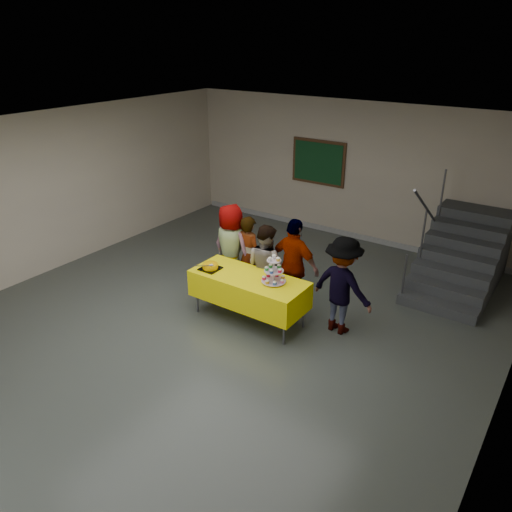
{
  "coord_description": "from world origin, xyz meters",
  "views": [
    {
      "loc": [
        4.32,
        -4.91,
        4.26
      ],
      "look_at": [
        0.26,
        0.96,
        1.05
      ],
      "focal_mm": 35.0,
      "sensor_mm": 36.0,
      "label": 1
    }
  ],
  "objects": [
    {
      "name": "room_shell",
      "position": [
        0.0,
        0.02,
        2.13
      ],
      "size": [
        10.0,
        10.04,
        3.02
      ],
      "color": "#4C514C",
      "rests_on": "ground"
    },
    {
      "name": "bake_table",
      "position": [
        0.26,
        0.76,
        0.56
      ],
      "size": [
        1.88,
        0.78,
        0.77
      ],
      "color": "#595960",
      "rests_on": "ground"
    },
    {
      "name": "staircase",
      "position": [
        2.7,
        4.13,
        0.49
      ],
      "size": [
        1.3,
        2.4,
        2.04
      ],
      "color": "#424447",
      "rests_on": "ground"
    },
    {
      "name": "schoolchild_b",
      "position": [
        -0.27,
        1.51,
        0.72
      ],
      "size": [
        0.58,
        0.44,
        1.44
      ],
      "primitive_type": "imported",
      "rotation": [
        0.0,
        0.0,
        2.95
      ],
      "color": "slate",
      "rests_on": "ground"
    },
    {
      "name": "schoolchild_e",
      "position": [
        1.6,
        1.31,
        0.78
      ],
      "size": [
        1.08,
        0.72,
        1.55
      ],
      "primitive_type": "imported",
      "rotation": [
        0.0,
        0.0,
        2.99
      ],
      "color": "slate",
      "rests_on": "ground"
    },
    {
      "name": "bear_cake",
      "position": [
        -0.4,
        0.63,
        0.83
      ],
      "size": [
        0.32,
        0.36,
        0.12
      ],
      "color": "black",
      "rests_on": "bake_table"
    },
    {
      "name": "schoolchild_a",
      "position": [
        -0.6,
        1.45,
        0.8
      ],
      "size": [
        0.83,
        0.58,
        1.6
      ],
      "primitive_type": "imported",
      "rotation": [
        0.0,
        0.0,
        3.04
      ],
      "color": "slate",
      "rests_on": "ground"
    },
    {
      "name": "schoolchild_c",
      "position": [
        0.21,
        1.32,
        0.72
      ],
      "size": [
        0.8,
        0.68,
        1.45
      ],
      "primitive_type": "imported",
      "rotation": [
        0.0,
        0.0,
        2.93
      ],
      "color": "slate",
      "rests_on": "ground"
    },
    {
      "name": "noticeboard",
      "position": [
        -0.8,
        4.96,
        1.6
      ],
      "size": [
        1.3,
        0.05,
        1.0
      ],
      "color": "#472B16",
      "rests_on": "ground"
    },
    {
      "name": "cupcake_stand",
      "position": [
        0.69,
        0.82,
        0.93
      ],
      "size": [
        0.38,
        0.38,
        0.44
      ],
      "color": "silver",
      "rests_on": "bake_table"
    },
    {
      "name": "schoolchild_d",
      "position": [
        0.68,
        1.45,
        0.8
      ],
      "size": [
        0.97,
        0.48,
        1.6
      ],
      "primitive_type": "imported",
      "rotation": [
        0.0,
        0.0,
        3.04
      ],
      "color": "slate",
      "rests_on": "ground"
    }
  ]
}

